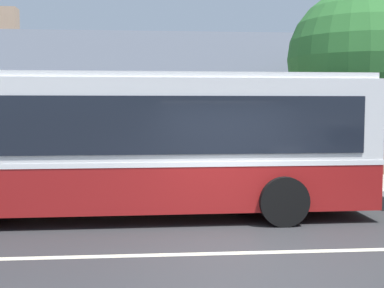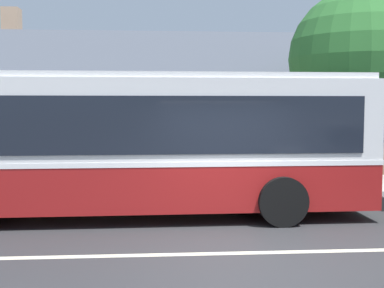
{
  "view_description": "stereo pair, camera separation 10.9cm",
  "coord_description": "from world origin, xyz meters",
  "px_view_note": "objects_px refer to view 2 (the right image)",
  "views": [
    {
      "loc": [
        -1.43,
        -7.56,
        2.39
      ],
      "look_at": [
        -0.48,
        4.22,
        1.45
      ],
      "focal_mm": 45.0,
      "sensor_mm": 36.0,
      "label": 1
    },
    {
      "loc": [
        -1.32,
        -7.57,
        2.39
      ],
      "look_at": [
        -0.48,
        4.22,
        1.45
      ],
      "focal_mm": 45.0,
      "sensor_mm": 36.0,
      "label": 2
    }
  ],
  "objects_px": {
    "transit_bus": "(118,140)",
    "street_tree_primary": "(361,64)",
    "bus_stop_sign": "(365,134)",
    "bench_down_street": "(34,175)"
  },
  "relations": [
    {
      "from": "bus_stop_sign",
      "to": "street_tree_primary",
      "type": "bearing_deg",
      "value": 70.58
    },
    {
      "from": "bench_down_street",
      "to": "transit_bus",
      "type": "bearing_deg",
      "value": -44.98
    },
    {
      "from": "bench_down_street",
      "to": "street_tree_primary",
      "type": "height_order",
      "value": "street_tree_primary"
    },
    {
      "from": "bench_down_street",
      "to": "street_tree_primary",
      "type": "relative_size",
      "value": 0.26
    },
    {
      "from": "street_tree_primary",
      "to": "bus_stop_sign",
      "type": "xyz_separation_m",
      "value": [
        -0.65,
        -1.86,
        -2.04
      ]
    },
    {
      "from": "transit_bus",
      "to": "street_tree_primary",
      "type": "distance_m",
      "value": 8.36
    },
    {
      "from": "transit_bus",
      "to": "bus_stop_sign",
      "type": "xyz_separation_m",
      "value": [
        6.43,
        2.09,
        -0.01
      ]
    },
    {
      "from": "transit_bus",
      "to": "street_tree_primary",
      "type": "relative_size",
      "value": 1.83
    },
    {
      "from": "bench_down_street",
      "to": "bus_stop_sign",
      "type": "height_order",
      "value": "bus_stop_sign"
    },
    {
      "from": "transit_bus",
      "to": "street_tree_primary",
      "type": "height_order",
      "value": "street_tree_primary"
    }
  ]
}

